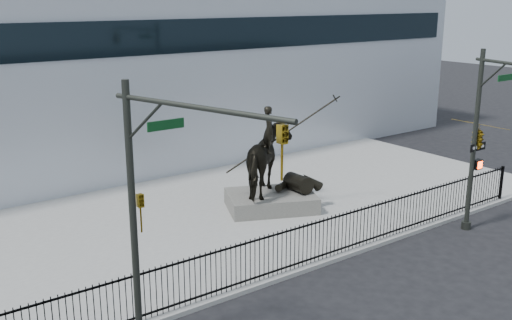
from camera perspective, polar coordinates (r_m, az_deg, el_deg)
ground at (r=19.91m, az=8.10°, el=-11.16°), size 120.00×120.00×0.00m
plaza at (r=24.89m, az=-3.29°, el=-5.29°), size 30.00×12.00×0.15m
building at (r=35.19m, az=-15.25°, el=7.72°), size 44.00×14.00×9.00m
picket_fence at (r=20.35m, az=5.71°, el=-7.67°), size 22.10×0.10×1.50m
statue_plinth at (r=25.31m, az=1.44°, el=-3.93°), size 4.30×3.74×0.68m
equestrian_statue at (r=24.80m, az=1.63°, el=-0.09°), size 4.25×3.60×3.92m
traffic_signal_left at (r=14.15m, az=-9.37°, el=-4.70°), size 1.52×4.84×7.00m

